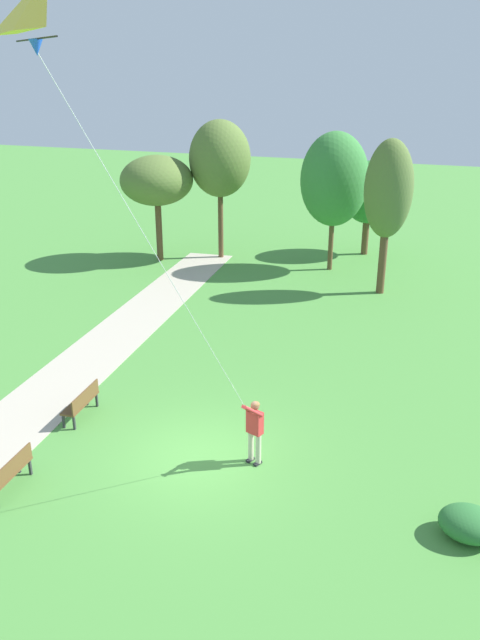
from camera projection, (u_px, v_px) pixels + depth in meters
name	position (u px, v px, depth m)	size (l,w,h in m)	color
ground_plane	(198.00, 457.00, 16.02)	(120.00, 120.00, 0.00)	#4C8E3D
walkway_path	(59.00, 386.00, 19.65)	(2.40, 32.00, 0.02)	#B7AD99
person_kite_flyer	(254.00, 427.00, 15.42)	(0.50, 0.63, 1.83)	#232328
flying_kite	(52.00, 18.00, 8.74)	(2.25, 4.92, 8.67)	yellow
park_bench_near_walkway	(9.00, 472.00, 14.56)	(0.59, 1.54, 0.88)	brown
park_bench_far_walkway	(82.00, 401.00, 17.71)	(0.59, 1.54, 0.88)	brown
tree_horizon_far	(388.00, 191.00, 26.45)	(2.07, 1.87, 6.72)	brown
tree_behind_path	(157.00, 181.00, 31.56)	(3.65, 3.85, 5.41)	brown
tree_treeline_center	(220.00, 159.00, 31.69)	(3.13, 3.24, 7.09)	brown
tree_lakeside_far	(334.00, 180.00, 29.84)	(3.25, 3.20, 6.71)	brown
tree_treeline_right	(369.00, 193.00, 32.94)	(2.73, 3.13, 5.00)	brown
lakeside_shrub	(469.00, 524.00, 13.13)	(1.28, 1.07, 0.69)	#2D7033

